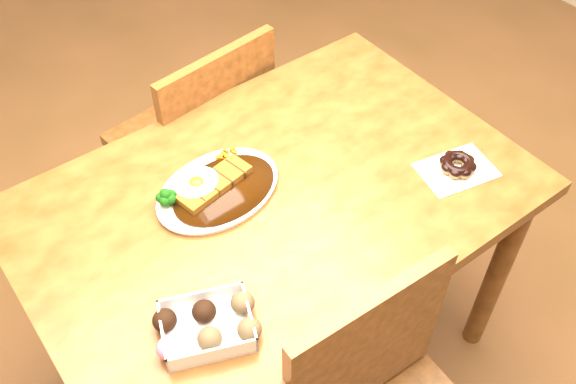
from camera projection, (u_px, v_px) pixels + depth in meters
ground at (279, 350)px, 2.08m from camera, size 6.00×6.00×0.00m
table at (276, 221)px, 1.60m from camera, size 1.20×0.80×0.75m
chair_far at (201, 140)px, 2.05m from camera, size 0.47×0.47×0.87m
katsu_curry_plate at (215, 188)px, 1.52m from camera, size 0.34×0.26×0.06m
donut_box at (207, 325)px, 1.26m from camera, size 0.22×0.19×0.05m
pon_de_ring at (458, 165)px, 1.57m from camera, size 0.21×0.16×0.04m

